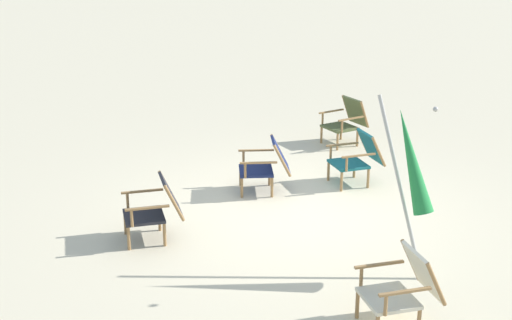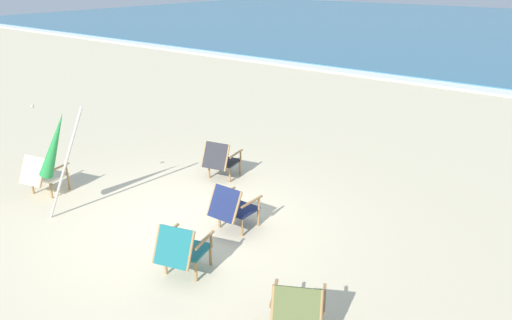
{
  "view_description": "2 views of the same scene",
  "coord_description": "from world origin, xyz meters",
  "px_view_note": "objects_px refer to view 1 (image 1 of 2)",
  "views": [
    {
      "loc": [
        -8.91,
        0.93,
        3.83
      ],
      "look_at": [
        0.59,
        0.54,
        0.55
      ],
      "focal_mm": 50.0,
      "sensor_mm": 36.0,
      "label": 1
    },
    {
      "loc": [
        5.45,
        -5.0,
        3.95
      ],
      "look_at": [
        0.44,
        1.42,
        0.82
      ],
      "focal_mm": 35.0,
      "sensor_mm": 36.0,
      "label": 2
    }
  ],
  "objects_px": {
    "beach_chair_front_left": "(359,156)",
    "beach_chair_far_center": "(404,286)",
    "beach_chair_mid_center": "(267,164)",
    "beach_chair_back_right": "(156,207)",
    "umbrella_furled_green": "(411,163)",
    "beach_chair_front_right": "(347,120)"
  },
  "relations": [
    {
      "from": "beach_chair_mid_center",
      "to": "beach_chair_far_center",
      "type": "xyz_separation_m",
      "value": [
        -3.65,
        -1.13,
        0.0
      ]
    },
    {
      "from": "beach_chair_mid_center",
      "to": "beach_chair_front_right",
      "type": "height_order",
      "value": "beach_chair_front_right"
    },
    {
      "from": "beach_chair_back_right",
      "to": "beach_chair_far_center",
      "type": "xyz_separation_m",
      "value": [
        -2.09,
        -2.58,
        -0.0
      ]
    },
    {
      "from": "beach_chair_front_left",
      "to": "beach_chair_front_right",
      "type": "xyz_separation_m",
      "value": [
        1.97,
        -0.14,
        0.0
      ]
    },
    {
      "from": "beach_chair_back_right",
      "to": "beach_chair_far_center",
      "type": "bearing_deg",
      "value": -128.99
    },
    {
      "from": "beach_chair_far_center",
      "to": "beach_chair_mid_center",
      "type": "bearing_deg",
      "value": 17.17
    },
    {
      "from": "beach_chair_front_left",
      "to": "beach_chair_far_center",
      "type": "distance_m",
      "value": 3.94
    },
    {
      "from": "beach_chair_front_left",
      "to": "beach_chair_back_right",
      "type": "bearing_deg",
      "value": 122.88
    },
    {
      "from": "beach_chair_front_left",
      "to": "beach_chair_far_center",
      "type": "relative_size",
      "value": 1.03
    },
    {
      "from": "beach_chair_far_center",
      "to": "beach_chair_front_left",
      "type": "bearing_deg",
      "value": -3.76
    },
    {
      "from": "beach_chair_front_left",
      "to": "umbrella_furled_green",
      "type": "bearing_deg",
      "value": -179.36
    },
    {
      "from": "beach_chair_back_right",
      "to": "umbrella_furled_green",
      "type": "xyz_separation_m",
      "value": [
        -0.96,
        -2.87,
        0.87
      ]
    },
    {
      "from": "beach_chair_front_right",
      "to": "umbrella_furled_green",
      "type": "bearing_deg",
      "value": 178.66
    },
    {
      "from": "beach_chair_front_left",
      "to": "beach_chair_front_right",
      "type": "distance_m",
      "value": 1.97
    },
    {
      "from": "beach_chair_mid_center",
      "to": "umbrella_furled_green",
      "type": "bearing_deg",
      "value": -150.6
    },
    {
      "from": "beach_chair_far_center",
      "to": "umbrella_furled_green",
      "type": "distance_m",
      "value": 1.46
    },
    {
      "from": "beach_chair_far_center",
      "to": "umbrella_furled_green",
      "type": "bearing_deg",
      "value": -14.31
    },
    {
      "from": "beach_chair_front_left",
      "to": "umbrella_furled_green",
      "type": "distance_m",
      "value": 2.93
    },
    {
      "from": "umbrella_furled_green",
      "to": "beach_chair_front_right",
      "type": "bearing_deg",
      "value": -1.34
    },
    {
      "from": "beach_chair_front_left",
      "to": "beach_chair_mid_center",
      "type": "relative_size",
      "value": 1.09
    },
    {
      "from": "beach_chair_front_left",
      "to": "beach_chair_back_right",
      "type": "relative_size",
      "value": 1.05
    },
    {
      "from": "beach_chair_mid_center",
      "to": "beach_chair_back_right",
      "type": "xyz_separation_m",
      "value": [
        -1.55,
        1.46,
        0.0
      ]
    }
  ]
}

